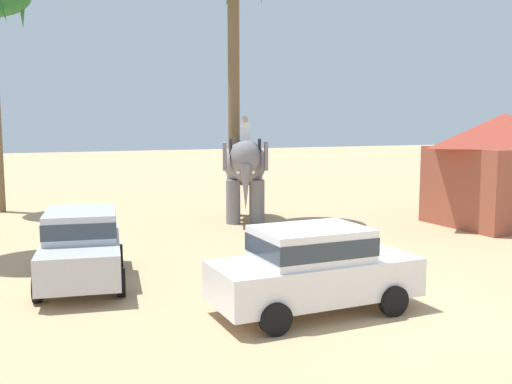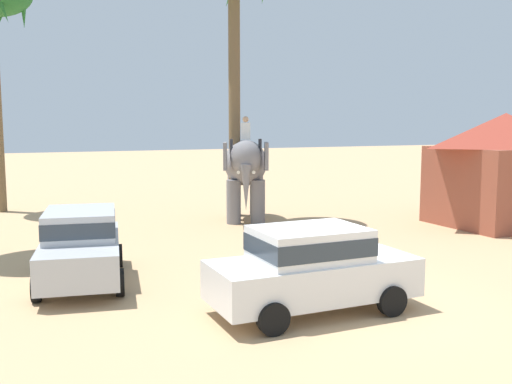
{
  "view_description": "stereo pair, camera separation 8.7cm",
  "coord_description": "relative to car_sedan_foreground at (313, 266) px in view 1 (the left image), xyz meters",
  "views": [
    {
      "loc": [
        -6.19,
        -9.97,
        3.8
      ],
      "look_at": [
        0.29,
        6.33,
        1.6
      ],
      "focal_mm": 41.16,
      "sensor_mm": 36.0,
      "label": 1
    },
    {
      "loc": [
        -6.11,
        -10.0,
        3.8
      ],
      "look_at": [
        0.29,
        6.33,
        1.6
      ],
      "focal_mm": 41.16,
      "sensor_mm": 36.0,
      "label": 2
    }
  ],
  "objects": [
    {
      "name": "car_sedan_foreground",
      "position": [
        0.0,
        0.0,
        0.0
      ],
      "size": [
        4.17,
        2.01,
        1.7
      ],
      "color": "white",
      "rests_on": "ground"
    },
    {
      "name": "car_parked_far_side",
      "position": [
        -4.03,
        3.85,
        0.0
      ],
      "size": [
        2.29,
        4.29,
        1.7
      ],
      "color": "#B7BABF",
      "rests_on": "ground"
    },
    {
      "name": "elephant_with_mahout",
      "position": [
        2.46,
        10.33,
        1.06
      ],
      "size": [
        2.67,
        4.01,
        3.88
      ],
      "color": "slate",
      "rests_on": "ground"
    },
    {
      "name": "ground_plane",
      "position": [
        1.0,
        -0.05,
        -0.93
      ],
      "size": [
        120.0,
        120.0,
        0.0
      ],
      "primitive_type": "plane",
      "color": "tan"
    },
    {
      "name": "roadside_hut",
      "position": [
        10.78,
        6.19,
        1.2
      ],
      "size": [
        5.23,
        4.47,
        4.0
      ],
      "color": "#994C38",
      "rests_on": "ground"
    }
  ]
}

